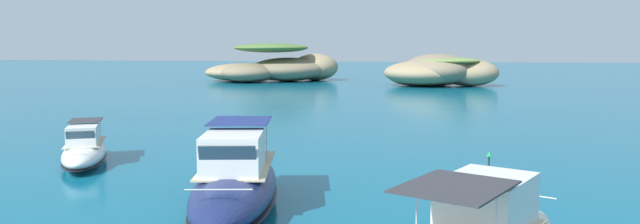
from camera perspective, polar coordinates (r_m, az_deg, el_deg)
The scene contains 5 objects.
islet_large at distance 92.78m, azimuth -4.49°, elevation 4.44°, with size 24.65×18.70×6.10m.
islet_small at distance 83.25m, azimuth 11.50°, elevation 4.02°, with size 19.10×15.87×4.53m.
motorboat_navy at distance 19.74m, azimuth -8.44°, elevation -7.10°, with size 4.58×9.57×2.88m.
motorboat_white at distance 29.29m, azimuth -22.45°, elevation -3.61°, with size 4.56×6.52×1.99m.
channel_buoy at distance 23.55m, azimuth 16.44°, elevation -6.51°, with size 0.56×0.56×1.48m.
Camera 1 is at (2.80, -11.82, 5.55)m, focal length 32.08 mm.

